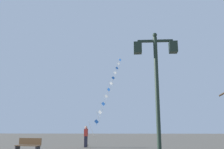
# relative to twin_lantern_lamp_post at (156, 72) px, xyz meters

# --- Properties ---
(ground_plane) EXTENTS (160.00, 160.00, 0.00)m
(ground_plane) POSITION_rel_twin_lantern_lamp_post_xyz_m (-1.65, 12.83, -3.33)
(ground_plane) COLOR #756B5B
(twin_lantern_lamp_post) EXTENTS (1.53, 0.28, 4.80)m
(twin_lantern_lamp_post) POSITION_rel_twin_lantern_lamp_post_xyz_m (0.00, 0.00, 0.00)
(twin_lantern_lamp_post) COLOR #1E2D23
(twin_lantern_lamp_post) RESTS_ON ground_plane
(kite_train) EXTENTS (2.62, 16.12, 12.64)m
(kite_train) POSITION_rel_twin_lantern_lamp_post_xyz_m (-3.27, 22.24, 3.43)
(kite_train) COLOR brown
(kite_train) RESTS_ON ground_plane
(kite_flyer) EXTENTS (0.29, 0.62, 1.71)m
(kite_flyer) POSITION_rel_twin_lantern_lamp_post_xyz_m (-4.50, 12.26, -2.42)
(kite_flyer) COLOR #1E1E2D
(kite_flyer) RESTS_ON ground_plane
(park_bench) EXTENTS (1.66, 0.82, 0.89)m
(park_bench) POSITION_rel_twin_lantern_lamp_post_xyz_m (-7.08, 6.73, -2.88)
(park_bench) COLOR brown
(park_bench) RESTS_ON ground_plane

